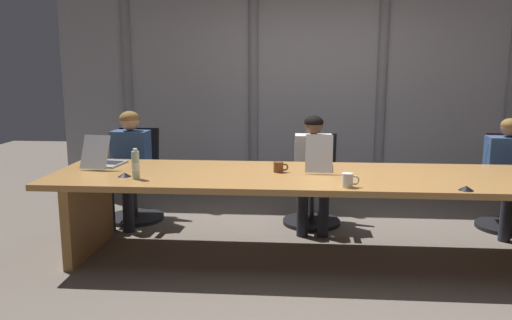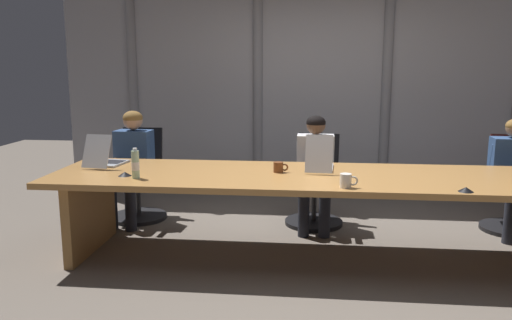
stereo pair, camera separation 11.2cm
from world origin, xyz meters
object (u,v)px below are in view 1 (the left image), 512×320
at_px(office_chair_left_mid, 313,190).
at_px(person_left_mid, 313,165).
at_px(office_chair_left_end, 136,185).
at_px(person_center, 510,169).
at_px(water_bottle_primary, 136,165).
at_px(laptop_left_end, 104,160).
at_px(coffee_mug_far, 279,167).
at_px(office_chair_center, 508,193).
at_px(coffee_mug_near, 348,180).
at_px(person_left_end, 128,160).
at_px(conference_mic_left_side, 466,188).
at_px(laptop_left_mid, 319,163).
at_px(conference_mic_middle, 124,175).

relative_size(office_chair_left_mid, person_left_mid, 0.81).
distance_m(office_chair_left_end, person_left_mid, 1.92).
height_order(person_center, water_bottle_primary, person_center).
xyz_separation_m(person_center, water_bottle_primary, (-3.38, -1.14, 0.21)).
bearing_deg(water_bottle_primary, laptop_left_end, 132.96).
bearing_deg(coffee_mug_far, office_chair_center, 22.41).
height_order(person_left_mid, coffee_mug_near, person_left_mid).
xyz_separation_m(office_chair_center, person_left_mid, (-1.98, -0.16, 0.30)).
bearing_deg(person_left_end, office_chair_center, 96.29).
bearing_deg(coffee_mug_far, coffee_mug_near, -42.79).
distance_m(office_chair_center, water_bottle_primary, 3.71).
bearing_deg(person_center, conference_mic_left_side, -29.90).
height_order(office_chair_left_mid, coffee_mug_far, office_chair_left_mid).
xyz_separation_m(laptop_left_mid, water_bottle_primary, (-1.49, -0.48, 0.05)).
bearing_deg(office_chair_left_end, laptop_left_mid, 65.84).
relative_size(person_left_end, water_bottle_primary, 4.71).
xyz_separation_m(person_left_mid, coffee_mug_far, (-0.32, -0.79, 0.13)).
xyz_separation_m(coffee_mug_far, conference_mic_middle, (-1.26, -0.28, -0.03)).
bearing_deg(conference_mic_left_side, laptop_left_end, 167.58).
xyz_separation_m(office_chair_left_end, office_chair_center, (3.87, -0.00, -0.01)).
xyz_separation_m(office_chair_left_end, conference_mic_left_side, (2.97, -1.49, 0.39)).
relative_size(water_bottle_primary, conference_mic_left_side, 2.26).
bearing_deg(coffee_mug_far, office_chair_left_end, 148.79).
bearing_deg(conference_mic_left_side, office_chair_left_mid, 125.84).
height_order(water_bottle_primary, coffee_mug_near, water_bottle_primary).
bearing_deg(person_left_mid, office_chair_center, 95.33).
bearing_deg(person_center, coffee_mug_near, -50.29).
bearing_deg(office_chair_left_end, water_bottle_primary, 17.53).
bearing_deg(laptop_left_end, office_chair_center, -70.61).
distance_m(office_chair_left_end, office_chair_left_mid, 1.90).
distance_m(coffee_mug_near, conference_mic_left_side, 0.86).
xyz_separation_m(conference_mic_left_side, conference_mic_middle, (-2.66, 0.25, 0.00)).
relative_size(laptop_left_end, office_chair_left_end, 0.49).
height_order(person_center, conference_mic_left_side, person_center).
bearing_deg(coffee_mug_far, person_center, 19.44).
relative_size(coffee_mug_near, conference_mic_middle, 1.24).
relative_size(office_chair_left_end, office_chair_left_mid, 1.04).
bearing_deg(conference_mic_middle, person_center, 16.99).
bearing_deg(laptop_left_mid, water_bottle_primary, 111.71).
bearing_deg(laptop_left_mid, person_center, -66.52).
relative_size(office_chair_left_mid, coffee_mug_far, 7.26).
bearing_deg(coffee_mug_near, office_chair_left_end, 145.50).
height_order(laptop_left_mid, coffee_mug_far, laptop_left_mid).
bearing_deg(water_bottle_primary, office_chair_center, 20.75).
xyz_separation_m(laptop_left_end, coffee_mug_near, (2.12, -0.62, -0.00)).
distance_m(person_left_mid, person_center, 1.92).
relative_size(laptop_left_end, coffee_mug_near, 3.48).
distance_m(laptop_left_end, water_bottle_primary, 0.65).
height_order(office_chair_left_end, coffee_mug_near, office_chair_left_end).
xyz_separation_m(person_left_mid, person_center, (1.92, 0.00, -0.01)).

